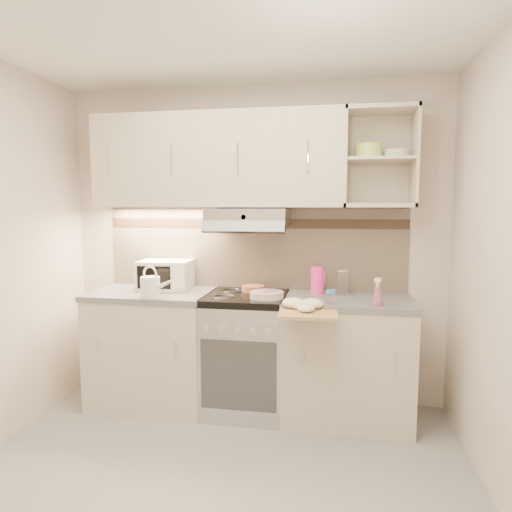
# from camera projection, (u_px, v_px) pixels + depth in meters

# --- Properties ---
(ground) EXTENTS (3.00, 3.00, 0.00)m
(ground) POSITION_uv_depth(u_px,v_px,m) (206.00, 500.00, 2.43)
(ground) COLOR gray
(ground) RESTS_ON ground
(room_shell) EXTENTS (3.04, 2.84, 2.52)m
(room_shell) POSITION_uv_depth(u_px,v_px,m) (221.00, 194.00, 2.61)
(room_shell) COLOR beige
(room_shell) RESTS_ON ground
(base_cabinet_left) EXTENTS (0.90, 0.60, 0.86)m
(base_cabinet_left) POSITION_uv_depth(u_px,v_px,m) (153.00, 350.00, 3.59)
(base_cabinet_left) COLOR beige
(base_cabinet_left) RESTS_ON ground
(worktop_left) EXTENTS (0.92, 0.62, 0.04)m
(worktop_left) POSITION_uv_depth(u_px,v_px,m) (152.00, 294.00, 3.54)
(worktop_left) COLOR slate
(worktop_left) RESTS_ON base_cabinet_left
(base_cabinet_right) EXTENTS (0.90, 0.60, 0.86)m
(base_cabinet_right) POSITION_uv_depth(u_px,v_px,m) (347.00, 361.00, 3.33)
(base_cabinet_right) COLOR beige
(base_cabinet_right) RESTS_ON ground
(worktop_right) EXTENTS (0.92, 0.62, 0.04)m
(worktop_right) POSITION_uv_depth(u_px,v_px,m) (348.00, 301.00, 3.28)
(worktop_right) COLOR slate
(worktop_right) RESTS_ON base_cabinet_right
(electric_range) EXTENTS (0.60, 0.60, 0.90)m
(electric_range) POSITION_uv_depth(u_px,v_px,m) (246.00, 353.00, 3.46)
(electric_range) COLOR #B7B7BC
(electric_range) RESTS_ON ground
(microwave) EXTENTS (0.42, 0.33, 0.23)m
(microwave) POSITION_uv_depth(u_px,v_px,m) (165.00, 275.00, 3.63)
(microwave) COLOR white
(microwave) RESTS_ON worktop_left
(watering_can) EXTENTS (0.27, 0.14, 0.23)m
(watering_can) POSITION_uv_depth(u_px,v_px,m) (151.00, 286.00, 3.30)
(watering_can) COLOR white
(watering_can) RESTS_ON worktop_left
(plate_stack) EXTENTS (0.24, 0.24, 0.05)m
(plate_stack) POSITION_uv_depth(u_px,v_px,m) (267.00, 295.00, 3.28)
(plate_stack) COLOR silver
(plate_stack) RESTS_ON electric_range
(bread_loaf) EXTENTS (0.18, 0.18, 0.04)m
(bread_loaf) POSITION_uv_depth(u_px,v_px,m) (253.00, 288.00, 3.53)
(bread_loaf) COLOR #A36638
(bread_loaf) RESTS_ON electric_range
(pink_pitcher) EXTENTS (0.11, 0.10, 0.20)m
(pink_pitcher) POSITION_uv_depth(u_px,v_px,m) (317.00, 280.00, 3.45)
(pink_pitcher) COLOR #FF3296
(pink_pitcher) RESTS_ON worktop_right
(glass_jar) EXTENTS (0.10, 0.10, 0.19)m
(glass_jar) POSITION_uv_depth(u_px,v_px,m) (343.00, 282.00, 3.38)
(glass_jar) COLOR white
(glass_jar) RESTS_ON worktop_right
(spice_jar) EXTENTS (0.06, 0.06, 0.09)m
(spice_jar) POSITION_uv_depth(u_px,v_px,m) (331.00, 297.00, 3.08)
(spice_jar) COLOR silver
(spice_jar) RESTS_ON worktop_right
(spray_bottle) EXTENTS (0.08, 0.08, 0.20)m
(spray_bottle) POSITION_uv_depth(u_px,v_px,m) (377.00, 294.00, 3.02)
(spray_bottle) COLOR pink
(spray_bottle) RESTS_ON worktop_right
(cutting_board) EXTENTS (0.39, 0.36, 0.02)m
(cutting_board) POSITION_uv_depth(u_px,v_px,m) (308.00, 313.00, 2.95)
(cutting_board) COLOR #AB7D51
(cutting_board) RESTS_ON base_cabinet_right
(dish_towel) EXTENTS (0.31, 0.27, 0.08)m
(dish_towel) POSITION_uv_depth(u_px,v_px,m) (306.00, 304.00, 2.99)
(dish_towel) COLOR silver
(dish_towel) RESTS_ON cutting_board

